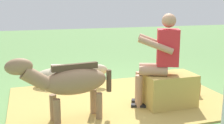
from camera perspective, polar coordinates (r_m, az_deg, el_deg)
The scene contains 7 objects.
ground_plane at distance 4.54m, azimuth -0.05°, elevation -7.57°, with size 24.00×24.00×0.00m, color #608C4C.
hay_patch at distance 4.47m, azimuth 1.76°, elevation -7.77°, with size 3.39×2.31×0.02m, color tan.
hay_bale at distance 4.24m, azimuth 11.59°, elevation -5.72°, with size 0.74×0.47×0.50m, color tan.
person_seated at distance 4.08m, azimuth 9.65°, elevation 1.18°, with size 0.72×0.58×1.38m.
pony_standing at distance 3.58m, azimuth -8.83°, elevation -4.10°, with size 1.34×0.43×0.90m.
pony_lying at distance 5.19m, azimuth -9.70°, elevation -3.02°, with size 1.36×0.64×0.42m.
soda_bottle at distance 4.81m, azimuth 17.29°, elevation -5.20°, with size 0.07×0.07×0.30m.
Camera 1 is at (1.28, 4.08, 1.54)m, focal length 44.64 mm.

